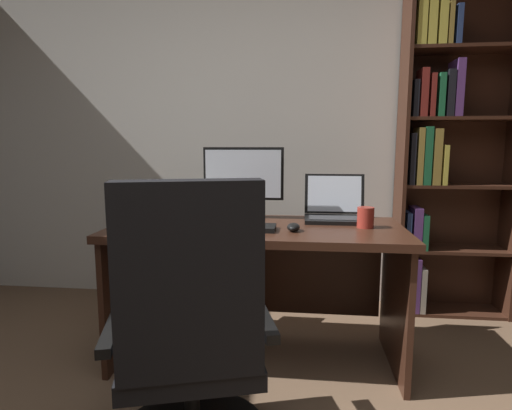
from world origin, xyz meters
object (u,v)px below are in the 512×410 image
at_px(notepad, 206,224).
at_px(coffee_mug, 365,217).
at_px(open_binder, 161,228).
at_px(keyboard, 234,227).
at_px(office_chair, 191,349).
at_px(pen, 210,222).
at_px(laptop, 335,210).
at_px(monitor, 243,183).
at_px(reading_stand_with_book, 169,203).
at_px(desk, 258,260).
at_px(bookshelf, 444,149).
at_px(computer_mouse, 293,227).

height_order(notepad, coffee_mug, coffee_mug).
bearing_deg(notepad, open_binder, -140.28).
relative_size(keyboard, notepad, 2.00).
height_order(office_chair, coffee_mug, office_chair).
bearing_deg(coffee_mug, notepad, -178.98).
xyz_separation_m(keyboard, open_binder, (-0.36, -0.05, -0.00)).
xyz_separation_m(keyboard, pen, (-0.15, 0.11, 0.00)).
bearing_deg(laptop, notepad, -162.01).
xyz_separation_m(notepad, coffee_mug, (0.84, 0.01, 0.05)).
height_order(office_chair, pen, office_chair).
bearing_deg(open_binder, coffee_mug, 22.02).
bearing_deg(coffee_mug, pen, -178.96).
xyz_separation_m(monitor, keyboard, (0.00, -0.33, -0.20)).
distance_m(open_binder, coffee_mug, 1.05).
relative_size(office_chair, reading_stand_with_book, 3.81).
bearing_deg(desk, keyboard, -118.70).
bearing_deg(pen, notepad, 180.00).
bearing_deg(monitor, pen, -123.92).
distance_m(monitor, coffee_mug, 0.72).
relative_size(office_chair, coffee_mug, 9.91).
height_order(office_chair, open_binder, office_chair).
height_order(office_chair, keyboard, office_chair).
bearing_deg(reading_stand_with_book, coffee_mug, -12.79).
xyz_separation_m(reading_stand_with_book, notepad, (0.30, -0.27, -0.07)).
height_order(bookshelf, reading_stand_with_book, bookshelf).
bearing_deg(keyboard, pen, 143.33).
relative_size(office_chair, pen, 7.62).
xyz_separation_m(office_chair, keyboard, (0.05, 0.68, 0.31)).
xyz_separation_m(laptop, reading_stand_with_book, (-1.00, 0.05, 0.02)).
bearing_deg(coffee_mug, laptop, 123.16).
distance_m(bookshelf, reading_stand_with_book, 1.86).
height_order(monitor, reading_stand_with_book, monitor).
bearing_deg(coffee_mug, desk, 173.63).
xyz_separation_m(office_chair, monitor, (0.05, 1.01, 0.50)).
relative_size(keyboard, pen, 3.00).
distance_m(monitor, reading_stand_with_book, 0.49).
relative_size(office_chair, laptop, 3.07).
bearing_deg(keyboard, reading_stand_with_book, 140.54).
bearing_deg(computer_mouse, notepad, 166.65).
bearing_deg(notepad, reading_stand_with_book, 137.45).
height_order(desk, coffee_mug, coffee_mug).
relative_size(desk, keyboard, 3.67).
relative_size(laptop, pen, 2.48).
height_order(laptop, notepad, laptop).
distance_m(keyboard, reading_stand_with_book, 0.61).
distance_m(keyboard, computer_mouse, 0.30).
distance_m(office_chair, reading_stand_with_book, 1.20).
distance_m(notepad, pen, 0.02).
bearing_deg(keyboard, computer_mouse, 0.00).
bearing_deg(open_binder, bookshelf, 42.35).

